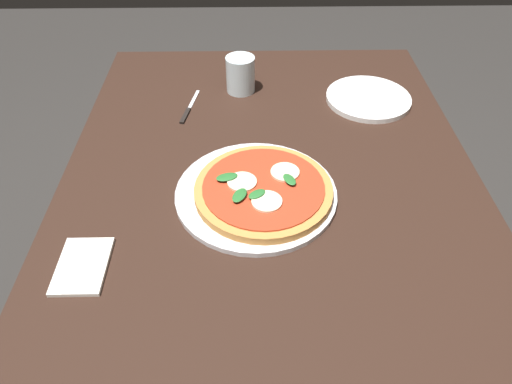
{
  "coord_description": "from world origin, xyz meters",
  "views": [
    {
      "loc": [
        0.71,
        -0.05,
        1.41
      ],
      "look_at": [
        -0.02,
        -0.03,
        0.74
      ],
      "focal_mm": 32.81,
      "sensor_mm": 36.0,
      "label": 1
    }
  ],
  "objects_px": {
    "serving_tray": "(256,193)",
    "plate_white": "(368,98)",
    "pizza": "(263,190)",
    "napkin": "(83,266)",
    "dining_table": "(271,232)",
    "knife": "(188,110)",
    "glass_cup": "(240,74)"
  },
  "relations": [
    {
      "from": "serving_tray",
      "to": "plate_white",
      "type": "height_order",
      "value": "plate_white"
    },
    {
      "from": "pizza",
      "to": "plate_white",
      "type": "distance_m",
      "value": 0.49
    },
    {
      "from": "napkin",
      "to": "plate_white",
      "type": "bearing_deg",
      "value": 131.72
    },
    {
      "from": "dining_table",
      "to": "knife",
      "type": "height_order",
      "value": "knife"
    },
    {
      "from": "serving_tray",
      "to": "pizza",
      "type": "xyz_separation_m",
      "value": [
        0.01,
        0.02,
        0.02
      ]
    },
    {
      "from": "napkin",
      "to": "glass_cup",
      "type": "relative_size",
      "value": 1.31
    },
    {
      "from": "dining_table",
      "to": "knife",
      "type": "xyz_separation_m",
      "value": [
        -0.35,
        -0.21,
        0.1
      ]
    },
    {
      "from": "glass_cup",
      "to": "dining_table",
      "type": "bearing_deg",
      "value": 8.65
    },
    {
      "from": "serving_tray",
      "to": "pizza",
      "type": "relative_size",
      "value": 1.18
    },
    {
      "from": "glass_cup",
      "to": "plate_white",
      "type": "bearing_deg",
      "value": 80.06
    },
    {
      "from": "dining_table",
      "to": "knife",
      "type": "distance_m",
      "value": 0.42
    },
    {
      "from": "napkin",
      "to": "dining_table",
      "type": "bearing_deg",
      "value": 115.66
    },
    {
      "from": "pizza",
      "to": "glass_cup",
      "type": "bearing_deg",
      "value": -173.57
    },
    {
      "from": "serving_tray",
      "to": "napkin",
      "type": "height_order",
      "value": "serving_tray"
    },
    {
      "from": "knife",
      "to": "dining_table",
      "type": "bearing_deg",
      "value": 30.79
    },
    {
      "from": "pizza",
      "to": "napkin",
      "type": "distance_m",
      "value": 0.38
    },
    {
      "from": "serving_tray",
      "to": "napkin",
      "type": "distance_m",
      "value": 0.37
    },
    {
      "from": "serving_tray",
      "to": "dining_table",
      "type": "bearing_deg",
      "value": 63.21
    },
    {
      "from": "glass_cup",
      "to": "serving_tray",
      "type": "bearing_deg",
      "value": 4.56
    },
    {
      "from": "pizza",
      "to": "plate_white",
      "type": "xyz_separation_m",
      "value": [
        -0.38,
        0.3,
        -0.02
      ]
    },
    {
      "from": "dining_table",
      "to": "plate_white",
      "type": "height_order",
      "value": "plate_white"
    },
    {
      "from": "knife",
      "to": "glass_cup",
      "type": "relative_size",
      "value": 1.67
    },
    {
      "from": "dining_table",
      "to": "glass_cup",
      "type": "height_order",
      "value": "glass_cup"
    },
    {
      "from": "serving_tray",
      "to": "glass_cup",
      "type": "height_order",
      "value": "glass_cup"
    },
    {
      "from": "dining_table",
      "to": "glass_cup",
      "type": "bearing_deg",
      "value": -171.35
    },
    {
      "from": "knife",
      "to": "glass_cup",
      "type": "height_order",
      "value": "glass_cup"
    },
    {
      "from": "napkin",
      "to": "knife",
      "type": "xyz_separation_m",
      "value": [
        -0.52,
        0.15,
        -0.0
      ]
    },
    {
      "from": "dining_table",
      "to": "serving_tray",
      "type": "bearing_deg",
      "value": -116.79
    },
    {
      "from": "plate_white",
      "to": "napkin",
      "type": "relative_size",
      "value": 1.76
    },
    {
      "from": "dining_table",
      "to": "napkin",
      "type": "relative_size",
      "value": 10.79
    },
    {
      "from": "serving_tray",
      "to": "pizza",
      "type": "bearing_deg",
      "value": 63.99
    },
    {
      "from": "pizza",
      "to": "knife",
      "type": "height_order",
      "value": "pizza"
    }
  ]
}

